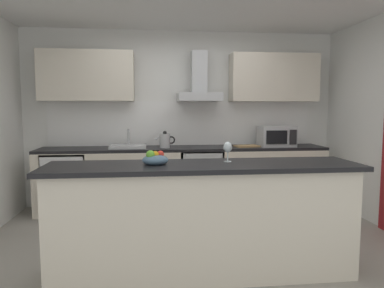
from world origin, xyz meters
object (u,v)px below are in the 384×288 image
(microwave, at_px, (276,136))
(sink, at_px, (128,146))
(range_hood, at_px, (199,85))
(wine_glass, at_px, (228,148))
(oven, at_px, (200,177))
(refrigerator, at_px, (67,183))
(kettle, at_px, (165,140))
(fruit_bowl, at_px, (155,159))
(chopping_board, at_px, (247,146))

(microwave, distance_m, sink, 2.15)
(range_hood, relative_size, wine_glass, 4.05)
(oven, bearing_deg, refrigerator, -179.92)
(kettle, height_order, range_hood, range_hood)
(sink, relative_size, fruit_bowl, 2.27)
(oven, height_order, chopping_board, chopping_board)
(sink, height_order, kettle, sink)
(refrigerator, relative_size, microwave, 1.70)
(wine_glass, bearing_deg, chopping_board, 70.09)
(refrigerator, relative_size, wine_glass, 4.78)
(kettle, distance_m, fruit_bowl, 2.02)
(refrigerator, xyz_separation_m, range_hood, (1.87, 0.13, 1.36))
(oven, height_order, range_hood, range_hood)
(range_hood, bearing_deg, wine_glass, -90.75)
(sink, xyz_separation_m, kettle, (0.52, -0.04, 0.08))
(refrigerator, distance_m, kettle, 1.48)
(kettle, bearing_deg, chopping_board, 0.48)
(chopping_board, bearing_deg, wine_glass, -109.91)
(range_hood, distance_m, fruit_bowl, 2.40)
(refrigerator, height_order, sink, sink)
(sink, bearing_deg, range_hood, 6.61)
(wine_glass, bearing_deg, oven, 89.20)
(wine_glass, relative_size, chopping_board, 0.52)
(microwave, height_order, chopping_board, microwave)
(range_hood, bearing_deg, sink, -173.39)
(sink, xyz_separation_m, wine_glass, (1.00, -1.99, 0.18))
(oven, height_order, sink, sink)
(microwave, height_order, fruit_bowl, microwave)
(wine_glass, distance_m, chopping_board, 2.09)
(refrigerator, relative_size, range_hood, 1.18)
(microwave, relative_size, kettle, 1.73)
(fruit_bowl, bearing_deg, oven, 71.98)
(chopping_board, bearing_deg, sink, 178.83)
(oven, bearing_deg, chopping_board, -1.99)
(wine_glass, distance_m, fruit_bowl, 0.65)
(range_hood, bearing_deg, fruit_bowl, -107.01)
(oven, xyz_separation_m, range_hood, (0.00, 0.13, 1.33))
(sink, height_order, chopping_board, sink)
(microwave, xyz_separation_m, range_hood, (-1.12, 0.16, 0.74))
(sink, distance_m, wine_glass, 2.23)
(fruit_bowl, bearing_deg, sink, 99.87)
(sink, bearing_deg, kettle, -4.95)
(refrigerator, relative_size, sink, 1.70)
(refrigerator, height_order, wine_glass, wine_glass)
(kettle, relative_size, range_hood, 0.40)
(oven, bearing_deg, microwave, -1.43)
(oven, relative_size, range_hood, 1.11)
(oven, bearing_deg, range_hood, 90.00)
(refrigerator, distance_m, microwave, 3.05)
(microwave, xyz_separation_m, fruit_bowl, (-1.78, -2.02, -0.02))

